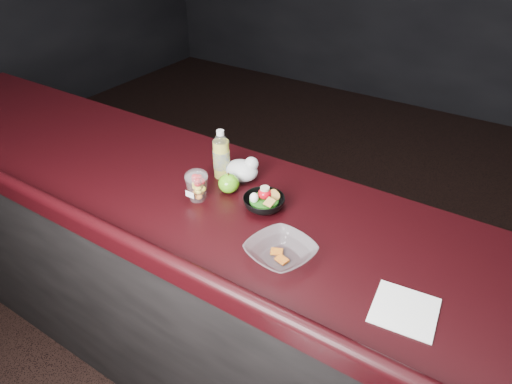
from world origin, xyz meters
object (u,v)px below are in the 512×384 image
Objects in this scene: lemonade_bottle at (221,157)px; takeout_bowl at (280,252)px; snack_bowl at (264,202)px; green_apple at (229,183)px; fruit_cup at (197,185)px.

lemonade_bottle reaches higher than takeout_bowl.
snack_bowl is 0.80× the size of takeout_bowl.
snack_bowl is at bearing -20.70° from lemonade_bottle.
lemonade_bottle reaches higher than green_apple.
lemonade_bottle is 0.12m from green_apple.
snack_bowl is (0.24, -0.09, -0.05)m from lemonade_bottle.
green_apple is (0.06, 0.10, -0.02)m from fruit_cup.
lemonade_bottle is 0.50m from takeout_bowl.
lemonade_bottle is 1.65× the size of fruit_cup.
fruit_cup is 0.24m from snack_bowl.
fruit_cup is 0.49× the size of takeout_bowl.
green_apple is at bearing 173.20° from snack_bowl.
lemonade_bottle is at bearing 159.30° from snack_bowl.
lemonade_bottle is 0.26m from snack_bowl.
green_apple is 0.34× the size of takeout_bowl.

